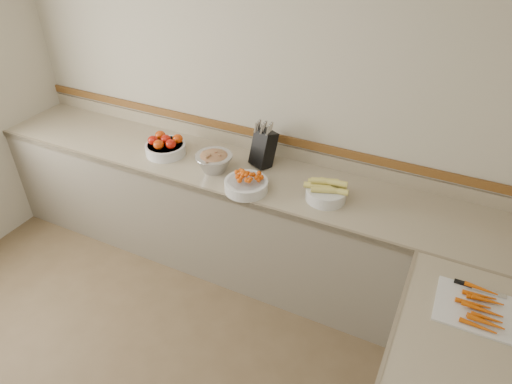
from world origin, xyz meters
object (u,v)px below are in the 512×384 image
at_px(knife_block, 263,147).
at_px(rhubarb_bowl, 214,161).
at_px(tomato_bowl, 165,146).
at_px(cherry_tomato_bowl, 246,184).
at_px(corn_bowl, 326,192).
at_px(cutting_board, 479,309).

relative_size(knife_block, rhubarb_bowl, 1.30).
height_order(knife_block, tomato_bowl, knife_block).
xyz_separation_m(cherry_tomato_bowl, corn_bowl, (0.51, 0.14, 0.01)).
xyz_separation_m(knife_block, corn_bowl, (0.55, -0.22, -0.08)).
distance_m(rhubarb_bowl, cutting_board, 1.89).
bearing_deg(cherry_tomato_bowl, rhubarb_bowl, 158.33).
xyz_separation_m(tomato_bowl, cutting_board, (2.26, -0.60, -0.05)).
bearing_deg(tomato_bowl, rhubarb_bowl, -5.44).
bearing_deg(rhubarb_bowl, cherry_tomato_bowl, -21.67).
bearing_deg(cherry_tomato_bowl, cutting_board, -16.11).
relative_size(corn_bowl, cutting_board, 0.73).
xyz_separation_m(tomato_bowl, cherry_tomato_bowl, (0.78, -0.17, -0.01)).
height_order(corn_bowl, cutting_board, corn_bowl).
distance_m(cherry_tomato_bowl, cutting_board, 1.55).
relative_size(cherry_tomato_bowl, corn_bowl, 1.01).
relative_size(tomato_bowl, cherry_tomato_bowl, 1.04).
bearing_deg(corn_bowl, knife_block, 158.58).
bearing_deg(cutting_board, knife_block, 152.83).
bearing_deg(cutting_board, rhubarb_bowl, 162.87).
relative_size(cherry_tomato_bowl, cutting_board, 0.73).
height_order(knife_block, corn_bowl, knife_block).
distance_m(tomato_bowl, rhubarb_bowl, 0.46).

